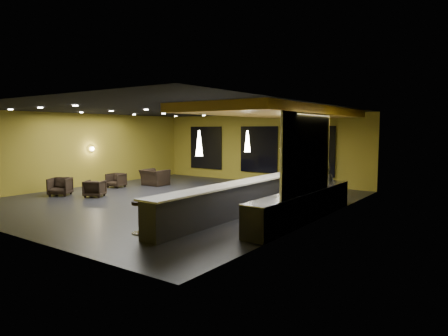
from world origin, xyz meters
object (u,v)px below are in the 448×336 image
Objects in this scene: pendant_0 at (199,143)px; armchair_c at (116,180)px; armchair_a at (60,187)px; bar_stool_1 at (190,206)px; armchair_b at (95,188)px; bar_stool_4 at (269,184)px; staff_b at (325,183)px; armchair_d at (155,177)px; bar_stool_0 at (140,213)px; column at (300,153)px; bar_stool_2 at (218,198)px; prep_counter at (303,206)px; staff_c at (324,183)px; bar_counter at (239,199)px; bar_stool_3 at (248,192)px; pendant_2 at (283,140)px; staff_a at (299,184)px; pendant_1 at (247,141)px.

armchair_c is (-8.10, 3.75, -2.01)m from pendant_0.
armchair_a reaches higher than bar_stool_1.
armchair_b is 2.68m from armchair_c.
bar_stool_4 reaches higher than bar_stool_1.
staff_b is 1.27× the size of armchair_d.
bar_stool_0 is at bearing -47.25° from armchair_c.
column reaches higher than bar_stool_2.
armchair_b is 1.01× the size of armchair_c.
bar_stool_0 reaches higher than armchair_c.
prep_counter is 3.80× the size of staff_c.
bar_stool_3 is (-0.71, 1.73, -0.04)m from bar_counter.
bar_stool_4 is (-0.15, 5.11, 0.08)m from bar_stool_1.
bar_stool_1 is at bearing -98.78° from pendant_2.
bar_stool_0 is (7.27, -5.21, 0.21)m from armchair_c.
staff_a reaches higher than bar_stool_3.
pendant_0 is 2.83m from bar_stool_2.
pendant_2 reaches higher than armchair_d.
armchair_c is (-1.43, 2.26, -0.00)m from armchair_b.
armchair_a is at bearing -170.74° from prep_counter.
staff_b is 1.80× the size of bar_stool_4.
staff_a is at bearing 29.70° from bar_stool_3.
staff_a is 4.52m from bar_stool_1.
bar_counter is at bearing -76.39° from bar_stool_4.
bar_stool_3 is (5.96, 2.25, 0.12)m from armchair_b.
armchair_c is at bearing 144.40° from bar_stool_0.
staff_c is at bearing -7.52° from bar_stool_4.
armchair_c is at bearing -158.01° from staff_a.
pendant_2 is (0.00, 3.00, 1.85)m from bar_counter.
prep_counter is 8.02× the size of armchair_b.
pendant_2 is 6.76m from bar_stool_0.
pendant_1 is 0.97× the size of bar_stool_3.
armchair_a is 4.58m from armchair_d.
bar_stool_3 is (-2.71, 1.23, 0.03)m from prep_counter.
bar_stool_3 is at bearing -13.73° from armchair_a.
pendant_0 is 4.24m from bar_stool_3.
bar_stool_2 reaches higher than armchair_c.
staff_a is 1.83× the size of bar_stool_4.
pendant_2 is at bearing 164.92° from staff_c.
bar_stool_2 is 1.00× the size of bar_stool_3.
armchair_b is at bearing 167.47° from pendant_0.
armchair_d is 1.65× the size of bar_stool_3.
pendant_1 reaches higher than bar_stool_3.
armchair_a is 0.69× the size of armchair_d.
staff_c is 1.32× the size of armchair_d.
column reaches higher than bar_stool_4.
pendant_1 is 8.44m from armchair_c.
bar_stool_2 is (-2.30, -3.57, -0.29)m from staff_b.
bar_stool_4 is (-2.35, 0.00, -0.22)m from staff_b.
armchair_a is 0.96× the size of bar_stool_0.
column is (-2.00, 4.10, 1.32)m from prep_counter.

